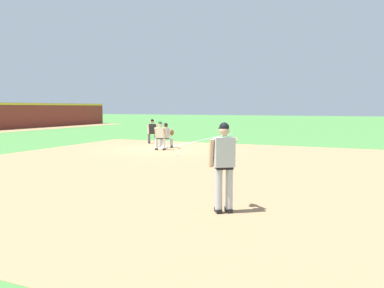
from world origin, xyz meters
name	(u,v)px	position (x,y,z in m)	size (l,w,h in m)	color
ground_plane	(163,149)	(0.00, 0.00, 0.00)	(160.00, 160.00, 0.00)	#47843D
infield_dirt_patch	(180,167)	(-5.03, -3.36, 0.00)	(18.00, 18.00, 0.01)	#A87F56
foul_line_stripe	(206,139)	(6.14, 0.00, 0.01)	(12.28, 0.10, 0.00)	white
first_base_bag	(163,148)	(0.00, 0.00, 0.04)	(0.38, 0.38, 0.09)	white
baseball	(178,155)	(-2.34, -1.97, 0.04)	(0.07, 0.07, 0.07)	white
pitcher	(224,162)	(-10.01, -6.71, 1.06)	(0.85, 0.57, 1.86)	black
first_baseman	(166,134)	(0.41, 0.00, 0.73)	(0.81, 1.04, 1.34)	black
baserunner	(160,134)	(-0.61, -0.17, 0.79)	(0.55, 0.66, 1.46)	black
umpire	(152,130)	(2.34, 1.94, 0.79)	(0.64, 0.68, 1.46)	black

